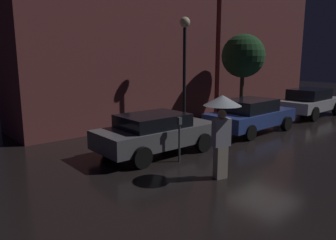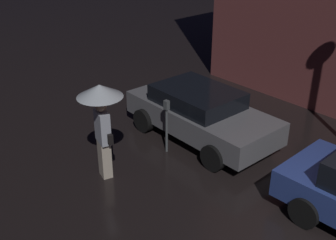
% 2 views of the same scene
% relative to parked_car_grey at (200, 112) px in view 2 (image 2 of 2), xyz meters
% --- Properties ---
extents(parked_car_grey, '(4.08, 1.98, 1.31)m').
position_rel_parked_car_grey_xyz_m(parked_car_grey, '(0.00, 0.00, 0.00)').
color(parked_car_grey, slate).
rests_on(parked_car_grey, ground).
extents(pedestrian_with_umbrella, '(0.96, 0.96, 2.17)m').
position_rel_parked_car_grey_xyz_m(pedestrian_with_umbrella, '(-0.13, -2.84, 0.92)').
color(pedestrian_with_umbrella, beige).
rests_on(pedestrian_with_umbrella, ground).
extents(parking_meter, '(0.12, 0.10, 1.36)m').
position_rel_parked_car_grey_xyz_m(parking_meter, '(-0.01, -1.13, 0.13)').
color(parking_meter, '#4C5154').
rests_on(parking_meter, ground).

